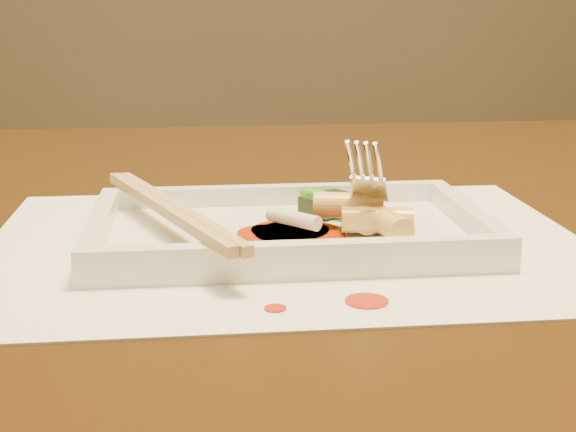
{
  "coord_description": "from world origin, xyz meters",
  "views": [
    {
      "loc": [
        -0.01,
        -0.59,
        0.91
      ],
      "look_at": [
        0.05,
        -0.08,
        0.77
      ],
      "focal_mm": 50.0,
      "sensor_mm": 36.0,
      "label": 1
    }
  ],
  "objects": [
    {
      "name": "table",
      "position": [
        0.0,
        0.0,
        0.65
      ],
      "size": [
        1.4,
        0.9,
        0.75
      ],
      "color": "black",
      "rests_on": "ground"
    },
    {
      "name": "placemat",
      "position": [
        0.05,
        -0.08,
        0.75
      ],
      "size": [
        0.4,
        0.3,
        0.0
      ],
      "primitive_type": "cube",
      "color": "white",
      "rests_on": "table"
    },
    {
      "name": "sauce_splatter_a",
      "position": [
        0.08,
        -0.2,
        0.75
      ],
      "size": [
        0.02,
        0.02,
        0.0
      ],
      "primitive_type": "cylinder",
      "color": "#BD2505",
      "rests_on": "placemat"
    },
    {
      "name": "sauce_splatter_b",
      "position": [
        0.03,
        -0.2,
        0.75
      ],
      "size": [
        0.01,
        0.01,
        0.0
      ],
      "primitive_type": "cylinder",
      "color": "#BD2505",
      "rests_on": "placemat"
    },
    {
      "name": "plate_base",
      "position": [
        0.05,
        -0.08,
        0.76
      ],
      "size": [
        0.26,
        0.16,
        0.01
      ],
      "primitive_type": "cube",
      "color": "white",
      "rests_on": "placemat"
    },
    {
      "name": "plate_rim_far",
      "position": [
        0.05,
        -0.01,
        0.77
      ],
      "size": [
        0.26,
        0.01,
        0.01
      ],
      "primitive_type": "cube",
      "color": "white",
      "rests_on": "plate_base"
    },
    {
      "name": "plate_rim_near",
      "position": [
        0.05,
        -0.16,
        0.77
      ],
      "size": [
        0.26,
        0.01,
        0.01
      ],
      "primitive_type": "cube",
      "color": "white",
      "rests_on": "plate_base"
    },
    {
      "name": "plate_rim_left",
      "position": [
        -0.08,
        -0.08,
        0.77
      ],
      "size": [
        0.01,
        0.14,
        0.01
      ],
      "primitive_type": "cube",
      "color": "white",
      "rests_on": "plate_base"
    },
    {
      "name": "plate_rim_right",
      "position": [
        0.17,
        -0.08,
        0.77
      ],
      "size": [
        0.01,
        0.14,
        0.01
      ],
      "primitive_type": "cube",
      "color": "white",
      "rests_on": "plate_base"
    },
    {
      "name": "veg_piece",
      "position": [
        0.08,
        -0.04,
        0.77
      ],
      "size": [
        0.05,
        0.05,
        0.01
      ],
      "primitive_type": "cube",
      "rotation": [
        0.0,
        0.0,
        0.66
      ],
      "color": "black",
      "rests_on": "plate_base"
    },
    {
      "name": "scallion_white",
      "position": [
        0.05,
        -0.1,
        0.77
      ],
      "size": [
        0.03,
        0.04,
        0.01
      ],
      "primitive_type": "cylinder",
      "rotation": [
        1.57,
        0.0,
        0.76
      ],
      "color": "#EAEACC",
      "rests_on": "plate_base"
    },
    {
      "name": "scallion_green",
      "position": [
        0.09,
        -0.06,
        0.77
      ],
      "size": [
        0.06,
        0.07,
        0.01
      ],
      "primitive_type": "cylinder",
      "rotation": [
        1.57,
        0.0,
        0.61
      ],
      "color": "green",
      "rests_on": "plate_base"
    },
    {
      "name": "chopstick_a",
      "position": [
        -0.03,
        -0.08,
        0.78
      ],
      "size": [
        0.09,
        0.2,
        0.01
      ],
      "primitive_type": "cube",
      "rotation": [
        0.0,
        0.0,
        0.39
      ],
      "color": "tan",
      "rests_on": "plate_rim_near"
    },
    {
      "name": "chopstick_b",
      "position": [
        -0.03,
        -0.08,
        0.78
      ],
      "size": [
        0.09,
        0.2,
        0.01
      ],
      "primitive_type": "cube",
      "rotation": [
        0.0,
        0.0,
        0.39
      ],
      "color": "tan",
      "rests_on": "plate_rim_near"
    },
    {
      "name": "fork",
      "position": [
        0.12,
        -0.06,
        0.83
      ],
      "size": [
        0.09,
        0.1,
        0.14
      ],
      "primitive_type": null,
      "color": "silver",
      "rests_on": "plate_base"
    },
    {
      "name": "sauce_blob_0",
      "position": [
        0.03,
        -0.09,
        0.76
      ],
      "size": [
        0.04,
        0.04,
        0.0
      ],
      "primitive_type": "cylinder",
      "color": "#BD2505",
      "rests_on": "plate_base"
    },
    {
      "name": "sauce_blob_1",
      "position": [
        0.05,
        -0.08,
        0.76
      ],
      "size": [
        0.05,
        0.05,
        0.0
      ],
      "primitive_type": "cylinder",
      "color": "#BD2505",
      "rests_on": "plate_base"
    },
    {
      "name": "sauce_blob_2",
      "position": [
        0.06,
        -0.09,
        0.76
      ],
      "size": [
        0.06,
        0.06,
        0.0
      ],
      "primitive_type": "cylinder",
      "color": "#BD2505",
      "rests_on": "plate_base"
    },
    {
      "name": "rice_cake_0",
      "position": [
        0.1,
        -0.1,
        0.77
      ],
      "size": [
        0.05,
        0.02,
        0.02
      ],
      "primitive_type": "cylinder",
      "rotation": [
        1.57,
        0.0,
        1.43
      ],
      "color": "#EFD36F",
      "rests_on": "plate_base"
    },
    {
      "name": "rice_cake_1",
      "position": [
        0.1,
        -0.08,
        0.77
      ],
      "size": [
        0.02,
        0.04,
        0.02
      ],
      "primitive_type": "cylinder",
      "rotation": [
        1.57,
        0.0,
        0.03
      ],
      "color": "#EFD36F",
      "rests_on": "plate_base"
    },
    {
      "name": "rice_cake_2",
      "position": [
        0.09,
        -0.08,
        0.78
      ],
      "size": [
        0.05,
        0.03,
        0.02
      ],
      "primitive_type": "cylinder",
      "rotation": [
        1.57,
        0.0,
        1.36
      ],
      "color": "#EFD36F",
      "rests_on": "plate_base"
    },
    {
      "name": "rice_cake_3",
      "position": [
        0.11,
        -0.11,
        0.77
      ],
      "size": [
        0.03,
        0.05,
        0.02
      ],
      "primitive_type": "cylinder",
      "rotation": [
        1.57,
        0.0,
        0.2
      ],
      "color": "#EFD36F",
      "rests_on": "plate_base"
    }
  ]
}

